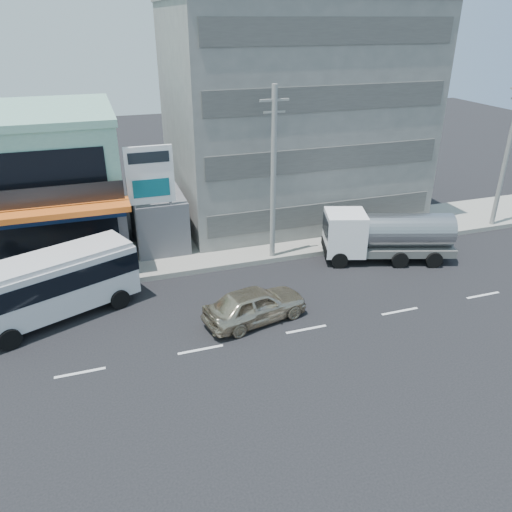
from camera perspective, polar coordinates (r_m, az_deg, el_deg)
The scene contains 13 objects.
ground at distance 22.20m, azimuth -6.35°, elevation -10.59°, with size 120.00×120.00×0.00m, color black.
sidewalk at distance 31.18m, azimuth -1.20°, elevation 1.16°, with size 70.00×5.00×0.30m, color gray.
shop_building at distance 33.20m, azimuth -25.90°, elevation 7.19°, with size 12.40×11.70×8.00m.
concrete_building at distance 35.77m, azimuth 3.95°, elevation 15.80°, with size 16.00×12.00×14.00m, color gray.
gap_structure at distance 31.90m, azimuth -11.21°, elevation 4.35°, with size 3.00×6.00×3.50m, color #4F5055.
satellite_dish at distance 30.36m, azimuth -11.23°, elevation 6.92°, with size 1.50×1.50×0.15m, color slate.
billboard at distance 28.19m, azimuth -11.95°, elevation 8.30°, with size 2.60×0.18×6.90m.
utility_pole_near at distance 27.87m, azimuth 2.00°, elevation 9.11°, with size 1.60×0.30×10.00m.
utility_pole_far at distance 36.47m, azimuth 26.76°, elevation 10.40°, with size 1.60×0.30×10.00m.
minibus at distance 25.18m, azimuth -22.16°, elevation -2.72°, with size 7.99×5.20×3.20m.
sedan at distance 23.56m, azimuth -0.09°, elevation -5.57°, with size 2.01×5.00×1.70m, color #C3B495.
tanker_truck at distance 30.08m, azimuth 14.40°, elevation 2.36°, with size 7.82×4.36×2.96m.
motorcycle_rider at distance 27.37m, azimuth -17.77°, elevation -2.39°, with size 1.91×1.03×2.33m.
Camera 1 is at (-3.30, -17.65, 13.04)m, focal length 35.00 mm.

